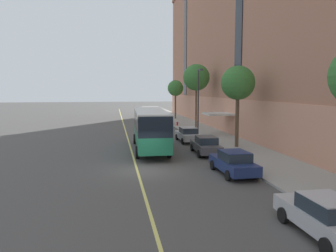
{
  "coord_description": "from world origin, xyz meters",
  "views": [
    {
      "loc": [
        -2.19,
        -21.8,
        5.45
      ],
      "look_at": [
        3.21,
        10.71,
        1.8
      ],
      "focal_mm": 35.0,
      "sensor_mm": 36.0,
      "label": 1
    }
  ],
  "objects": [
    {
      "name": "sidewalk",
      "position": [
        9.18,
        3.0,
        0.07
      ],
      "size": [
        5.14,
        160.0,
        0.15
      ],
      "primitive_type": "cube",
      "color": "#9E9B93",
      "rests_on": "ground"
    },
    {
      "name": "street_lamp",
      "position": [
        7.21,
        13.82,
        4.75
      ],
      "size": [
        0.36,
        1.48,
        7.61
      ],
      "color": "#2D2D30",
      "rests_on": "sidewalk"
    },
    {
      "name": "street_tree_far_downtown",
      "position": [
        9.1,
        37.73,
        5.72
      ],
      "size": [
        2.89,
        2.89,
        7.07
      ],
      "color": "brown",
      "rests_on": "sidewalk"
    },
    {
      "name": "street_tree_far_uptown",
      "position": [
        9.1,
        22.35,
        7.12
      ],
      "size": [
        3.65,
        3.65,
        8.83
      ],
      "color": "brown",
      "rests_on": "sidewalk"
    },
    {
      "name": "parked_car_navy_3",
      "position": [
        5.38,
        -2.07,
        0.78
      ],
      "size": [
        2.11,
        4.59,
        1.56
      ],
      "color": "navy",
      "rests_on": "ground"
    },
    {
      "name": "parked_car_silver_5",
      "position": [
        5.45,
        -11.25,
        0.78
      ],
      "size": [
        1.89,
        4.54,
        1.56
      ],
      "color": "#B7B7BC",
      "rests_on": "ground"
    },
    {
      "name": "ground_plane",
      "position": [
        0.0,
        0.0,
        0.0
      ],
      "size": [
        260.0,
        260.0,
        0.0
      ],
      "primitive_type": "plane",
      "color": "#4C4947"
    },
    {
      "name": "parked_car_green_2",
      "position": [
        5.53,
        29.15,
        0.78
      ],
      "size": [
        2.0,
        4.65,
        1.56
      ],
      "color": "#23603D",
      "rests_on": "ground"
    },
    {
      "name": "city_bus",
      "position": [
        1.02,
        7.17,
        2.11
      ],
      "size": [
        3.17,
        11.23,
        3.65
      ],
      "color": "#1E704C",
      "rests_on": "ground"
    },
    {
      "name": "street_tree_mid_block",
      "position": [
        9.1,
        6.98,
        6.02
      ],
      "size": [
        3.13,
        3.13,
        7.51
      ],
      "color": "brown",
      "rests_on": "sidewalk"
    },
    {
      "name": "lane_centerline",
      "position": [
        -0.69,
        3.0,
        0.0
      ],
      "size": [
        0.16,
        140.0,
        0.01
      ],
      "primitive_type": "cube",
      "color": "#E0D66B",
      "rests_on": "ground"
    },
    {
      "name": "parked_car_darkgray_4",
      "position": [
        5.47,
        4.71,
        0.78
      ],
      "size": [
        2.11,
        4.75,
        1.56
      ],
      "color": "#4C4C51",
      "rests_on": "ground"
    },
    {
      "name": "parked_car_silver_1",
      "position": [
        5.47,
        11.44,
        0.78
      ],
      "size": [
        2.06,
        4.59,
        1.56
      ],
      "color": "#B7B7BC",
      "rests_on": "ground"
    },
    {
      "name": "fire_hydrant",
      "position": [
        7.11,
        25.7,
        0.49
      ],
      "size": [
        0.42,
        0.24,
        0.72
      ],
      "color": "red",
      "rests_on": "sidewalk"
    }
  ]
}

